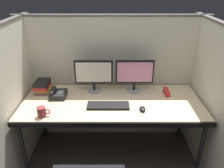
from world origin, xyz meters
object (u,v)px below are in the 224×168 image
Objects in this scene: coffee_mug at (42,112)px; red_stapler at (166,92)px; monitor_left at (94,74)px; desk_phone at (58,94)px; monitor_right at (135,74)px; book_stack at (43,86)px; desk at (112,106)px; keyboard_main at (108,105)px; computer_mouse at (142,109)px.

red_stapler is at bearing 19.06° from coffee_mug.
desk_phone is (-0.39, -0.14, -0.18)m from monitor_left.
monitor_right is 1.91× the size of book_stack.
desk_phone reaches higher than red_stapler.
red_stapler is (0.62, 0.18, 0.08)m from desk.
desk is at bearing -16.41° from book_stack.
monitor_right is at bearing 50.10° from keyboard_main.
desk is at bearing -164.10° from red_stapler.
coffee_mug reaches higher than desk.
book_stack is at bearing 156.52° from keyboard_main.
coffee_mug is at bearing -174.11° from computer_mouse.
computer_mouse is (0.30, -0.17, 0.07)m from desk.
red_stapler is 1.41m from book_stack.
keyboard_main is 0.82m from book_stack.
computer_mouse reaches higher than keyboard_main.
monitor_left reaches higher than desk.
monitor_left is at bearing -179.54° from monitor_right.
desk_phone is at bearing 159.63° from keyboard_main.
desk_phone is (-0.60, 0.11, 0.08)m from desk.
keyboard_main is (-0.29, -0.35, -0.20)m from monitor_right.
desk is at bearing -50.98° from monitor_left.
desk_phone is at bearing 169.21° from desk.
desk is 15.08× the size of coffee_mug.
computer_mouse is 0.64× the size of red_stapler.
desk is at bearing 67.24° from keyboard_main.
computer_mouse is 0.94m from desk_phone.
coffee_mug is at bearing -99.77° from desk_phone.
computer_mouse is (0.51, -0.42, -0.20)m from monitor_left.
monitor_left is at bearing 19.54° from desk_phone.
desk is 0.45m from monitor_right.
monitor_left is 0.46m from desk_phone.
desk is 4.42× the size of monitor_right.
monitor_right is 2.87× the size of red_stapler.
book_stack is at bearing -178.66° from monitor_right.
book_stack reaches higher than computer_mouse.
desk is 4.42× the size of keyboard_main.
monitor_left is 2.26× the size of desk_phone.
book_stack is at bearing 177.67° from red_stapler.
computer_mouse is at bearing 5.89° from coffee_mug.
monitor_right reaches higher than keyboard_main.
computer_mouse is at bearing -20.09° from book_stack.
red_stapler reaches higher than desk.
monitor_left is 0.69m from computer_mouse.
monitor_right is at bearing 1.34° from book_stack.
monitor_right reaches higher than red_stapler.
monitor_left is 0.60m from book_stack.
monitor_right is 1.07m from coffee_mug.
desk is 4.42× the size of monitor_left.
monitor_right is 4.48× the size of computer_mouse.
monitor_left reaches higher than desk_phone.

